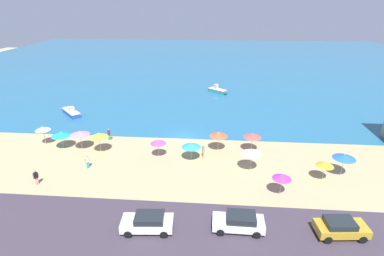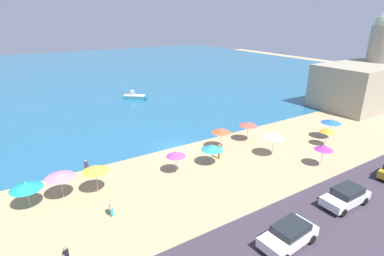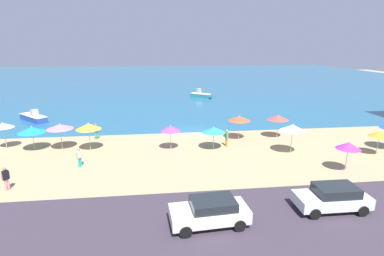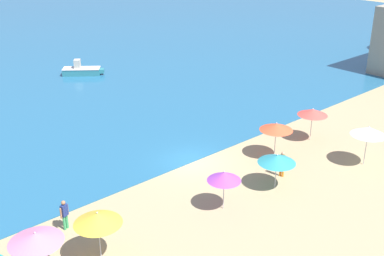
{
  "view_description": "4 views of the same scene",
  "coord_description": "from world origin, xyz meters",
  "px_view_note": "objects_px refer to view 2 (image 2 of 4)",
  "views": [
    {
      "loc": [
        4.13,
        -36.74,
        17.38
      ],
      "look_at": [
        1.1,
        0.55,
        1.4
      ],
      "focal_mm": 28.0,
      "sensor_mm": 36.0,
      "label": 1
    },
    {
      "loc": [
        -14.85,
        -27.88,
        14.3
      ],
      "look_at": [
        2.43,
        -0.42,
        2.12
      ],
      "focal_mm": 28.0,
      "sensor_mm": 36.0,
      "label": 2
    },
    {
      "loc": [
        -3.66,
        -31.79,
        9.41
      ],
      "look_at": [
        -0.12,
        -2.42,
        1.2
      ],
      "focal_mm": 28.0,
      "sensor_mm": 36.0,
      "label": 3
    },
    {
      "loc": [
        -18.83,
        -21.25,
        14.54
      ],
      "look_at": [
        0.98,
        1.19,
        1.81
      ],
      "focal_mm": 45.0,
      "sensor_mm": 36.0,
      "label": 4
    }
  ],
  "objects_px": {
    "beach_umbrella_1": "(60,175)",
    "skiff_nearshore": "(135,97)",
    "beach_umbrella_9": "(324,147)",
    "bather_3": "(86,167)",
    "bather_2": "(111,206)",
    "beach_umbrella_0": "(327,130)",
    "bather_0": "(219,151)",
    "beach_umbrella_7": "(26,186)",
    "beach_umbrella_8": "(176,154)",
    "beach_umbrella_3": "(331,121)",
    "parked_car_1": "(346,196)",
    "beach_umbrella_2": "(95,168)",
    "beach_umbrella_6": "(274,136)",
    "parked_car_2": "(289,235)",
    "beach_umbrella_11": "(248,124)",
    "beach_umbrella_10": "(221,130)",
    "harbor_fortress": "(370,76)",
    "beach_umbrella_4": "(212,147)"
  },
  "relations": [
    {
      "from": "beach_umbrella_1",
      "to": "skiff_nearshore",
      "type": "bearing_deg",
      "value": 57.26
    },
    {
      "from": "beach_umbrella_6",
      "to": "parked_car_1",
      "type": "bearing_deg",
      "value": -100.96
    },
    {
      "from": "beach_umbrella_0",
      "to": "beach_umbrella_10",
      "type": "height_order",
      "value": "beach_umbrella_10"
    },
    {
      "from": "beach_umbrella_6",
      "to": "parked_car_2",
      "type": "bearing_deg",
      "value": -132.13
    },
    {
      "from": "beach_umbrella_8",
      "to": "beach_umbrella_2",
      "type": "bearing_deg",
      "value": 174.97
    },
    {
      "from": "beach_umbrella_4",
      "to": "bather_2",
      "type": "relative_size",
      "value": 1.39
    },
    {
      "from": "beach_umbrella_4",
      "to": "parked_car_2",
      "type": "height_order",
      "value": "beach_umbrella_4"
    },
    {
      "from": "beach_umbrella_0",
      "to": "parked_car_1",
      "type": "distance_m",
      "value": 12.42
    },
    {
      "from": "beach_umbrella_7",
      "to": "beach_umbrella_11",
      "type": "relative_size",
      "value": 0.99
    },
    {
      "from": "bather_2",
      "to": "skiff_nearshore",
      "type": "xyz_separation_m",
      "value": [
        14.42,
        31.13,
        -0.4
      ]
    },
    {
      "from": "skiff_nearshore",
      "to": "harbor_fortress",
      "type": "bearing_deg",
      "value": -36.56
    },
    {
      "from": "bather_2",
      "to": "beach_umbrella_4",
      "type": "bearing_deg",
      "value": 14.21
    },
    {
      "from": "beach_umbrella_2",
      "to": "beach_umbrella_7",
      "type": "bearing_deg",
      "value": 172.3
    },
    {
      "from": "beach_umbrella_7",
      "to": "beach_umbrella_3",
      "type": "bearing_deg",
      "value": -6.66
    },
    {
      "from": "bather_2",
      "to": "skiff_nearshore",
      "type": "height_order",
      "value": "skiff_nearshore"
    },
    {
      "from": "beach_umbrella_11",
      "to": "beach_umbrella_8",
      "type": "bearing_deg",
      "value": -168.23
    },
    {
      "from": "beach_umbrella_1",
      "to": "skiff_nearshore",
      "type": "distance_m",
      "value": 31.63
    },
    {
      "from": "bather_2",
      "to": "bather_3",
      "type": "bearing_deg",
      "value": 90.11
    },
    {
      "from": "beach_umbrella_3",
      "to": "beach_umbrella_8",
      "type": "distance_m",
      "value": 20.47
    },
    {
      "from": "beach_umbrella_4",
      "to": "harbor_fortress",
      "type": "distance_m",
      "value": 35.85
    },
    {
      "from": "beach_umbrella_1",
      "to": "bather_0",
      "type": "height_order",
      "value": "beach_umbrella_1"
    },
    {
      "from": "beach_umbrella_9",
      "to": "bather_3",
      "type": "height_order",
      "value": "beach_umbrella_9"
    },
    {
      "from": "beach_umbrella_0",
      "to": "beach_umbrella_8",
      "type": "relative_size",
      "value": 0.96
    },
    {
      "from": "beach_umbrella_0",
      "to": "beach_umbrella_11",
      "type": "height_order",
      "value": "beach_umbrella_11"
    },
    {
      "from": "parked_car_2",
      "to": "beach_umbrella_1",
      "type": "bearing_deg",
      "value": 129.96
    },
    {
      "from": "beach_umbrella_7",
      "to": "bather_2",
      "type": "relative_size",
      "value": 1.52
    },
    {
      "from": "beach_umbrella_2",
      "to": "bather_0",
      "type": "bearing_deg",
      "value": -1.9
    },
    {
      "from": "bather_0",
      "to": "harbor_fortress",
      "type": "bearing_deg",
      "value": 5.94
    },
    {
      "from": "beach_umbrella_6",
      "to": "beach_umbrella_8",
      "type": "xyz_separation_m",
      "value": [
        -10.66,
        2.32,
        -0.35
      ]
    },
    {
      "from": "beach_umbrella_1",
      "to": "bather_2",
      "type": "bearing_deg",
      "value": -59.73
    },
    {
      "from": "beach_umbrella_0",
      "to": "beach_umbrella_3",
      "type": "distance_m",
      "value": 2.55
    },
    {
      "from": "beach_umbrella_2",
      "to": "bather_0",
      "type": "relative_size",
      "value": 1.57
    },
    {
      "from": "beach_umbrella_7",
      "to": "beach_umbrella_9",
      "type": "distance_m",
      "value": 26.93
    },
    {
      "from": "beach_umbrella_11",
      "to": "harbor_fortress",
      "type": "bearing_deg",
      "value": 2.9
    },
    {
      "from": "bather_0",
      "to": "beach_umbrella_6",
      "type": "bearing_deg",
      "value": -25.59
    },
    {
      "from": "beach_umbrella_0",
      "to": "parked_car_2",
      "type": "distance_m",
      "value": 18.86
    },
    {
      "from": "beach_umbrella_7",
      "to": "bather_2",
      "type": "height_order",
      "value": "beach_umbrella_7"
    },
    {
      "from": "beach_umbrella_8",
      "to": "beach_umbrella_1",
      "type": "bearing_deg",
      "value": 172.77
    },
    {
      "from": "beach_umbrella_6",
      "to": "parked_car_2",
      "type": "relative_size",
      "value": 0.63
    },
    {
      "from": "beach_umbrella_0",
      "to": "bather_0",
      "type": "xyz_separation_m",
      "value": [
        -12.7,
        3.84,
        -0.99
      ]
    },
    {
      "from": "beach_umbrella_6",
      "to": "beach_umbrella_7",
      "type": "relative_size",
      "value": 1.11
    },
    {
      "from": "beach_umbrella_2",
      "to": "beach_umbrella_4",
      "type": "distance_m",
      "value": 11.44
    },
    {
      "from": "harbor_fortress",
      "to": "parked_car_1",
      "type": "bearing_deg",
      "value": -152.96
    },
    {
      "from": "bather_0",
      "to": "bather_2",
      "type": "bearing_deg",
      "value": -164.67
    },
    {
      "from": "beach_umbrella_6",
      "to": "beach_umbrella_10",
      "type": "distance_m",
      "value": 5.8
    },
    {
      "from": "beach_umbrella_1",
      "to": "parked_car_2",
      "type": "xyz_separation_m",
      "value": [
        11.55,
        -13.79,
        -1.34
      ]
    },
    {
      "from": "beach_umbrella_7",
      "to": "beach_umbrella_8",
      "type": "xyz_separation_m",
      "value": [
        12.61,
        -1.36,
        0.07
      ]
    },
    {
      "from": "beach_umbrella_3",
      "to": "parked_car_1",
      "type": "relative_size",
      "value": 0.61
    },
    {
      "from": "beach_umbrella_2",
      "to": "bather_2",
      "type": "relative_size",
      "value": 1.63
    },
    {
      "from": "beach_umbrella_9",
      "to": "parked_car_2",
      "type": "relative_size",
      "value": 0.56
    }
  ]
}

